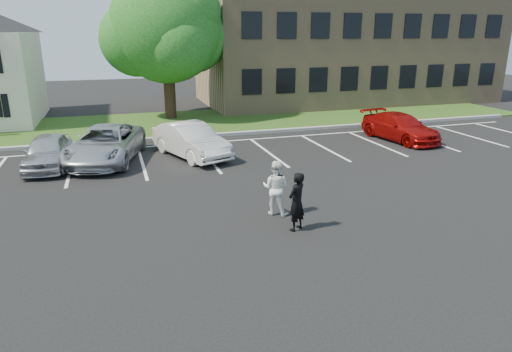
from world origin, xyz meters
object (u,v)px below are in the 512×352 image
(car_silver_minivan, at_px, (105,144))
(car_white_sedan, at_px, (191,140))
(office_building, at_px, (346,46))
(man_white_shirt, at_px, (276,188))
(car_red_compact, at_px, (400,127))
(man_black_suit, at_px, (297,202))
(car_silver_west, at_px, (48,152))
(tree, at_px, (167,30))

(car_silver_minivan, xyz_separation_m, car_white_sedan, (3.53, -0.36, -0.01))
(office_building, relative_size, man_white_shirt, 13.50)
(man_white_shirt, bearing_deg, car_red_compact, -105.53)
(office_building, bearing_deg, man_white_shirt, -122.52)
(man_white_shirt, distance_m, car_silver_minivan, 9.04)
(man_black_suit, distance_m, car_silver_minivan, 10.19)
(man_black_suit, xyz_separation_m, car_silver_west, (-7.16, 8.60, -0.16))
(car_silver_west, relative_size, car_silver_minivan, 0.74)
(tree, bearing_deg, car_silver_minivan, -113.39)
(man_white_shirt, distance_m, car_silver_west, 10.16)
(car_silver_minivan, bearing_deg, office_building, 52.18)
(office_building, height_order, car_silver_west, office_building)
(tree, xyz_separation_m, car_silver_minivan, (-3.99, -9.24, -4.61))
(car_silver_west, distance_m, car_white_sedan, 5.73)
(office_building, relative_size, car_red_compact, 4.92)
(tree, distance_m, man_white_shirt, 17.51)
(car_silver_minivan, bearing_deg, car_silver_west, -156.23)
(man_black_suit, distance_m, car_white_sedan, 8.66)
(man_white_shirt, bearing_deg, office_building, -86.23)
(tree, distance_m, car_silver_west, 12.30)
(office_building, distance_m, man_white_shirt, 25.14)
(tree, bearing_deg, office_building, 16.17)
(office_building, xyz_separation_m, car_silver_west, (-20.40, -13.66, -3.49))
(car_red_compact, bearing_deg, car_silver_minivan, 170.20)
(tree, relative_size, car_red_compact, 1.93)
(man_white_shirt, xyz_separation_m, car_white_sedan, (-1.27, 7.30, -0.10))
(man_white_shirt, bearing_deg, car_silver_west, -10.12)
(man_black_suit, xyz_separation_m, man_white_shirt, (-0.16, 1.25, 0.00))
(office_building, bearing_deg, car_silver_minivan, -143.73)
(car_silver_minivan, bearing_deg, tree, 82.53)
(car_red_compact, bearing_deg, man_black_suit, -145.37)
(car_silver_minivan, bearing_deg, car_white_sedan, 10.07)
(man_white_shirt, height_order, car_red_compact, man_white_shirt)
(man_black_suit, bearing_deg, tree, -119.58)
(man_white_shirt, relative_size, car_red_compact, 0.36)
(office_building, xyz_separation_m, car_silver_minivan, (-18.20, -13.36, -3.42))
(car_silver_west, bearing_deg, man_black_suit, -46.10)
(car_silver_west, xyz_separation_m, car_red_compact, (16.32, -0.02, -0.01))
(tree, xyz_separation_m, car_white_sedan, (-0.46, -9.60, -4.61))
(man_black_suit, relative_size, car_red_compact, 0.36)
(car_white_sedan, bearing_deg, man_white_shirt, -100.56)
(office_building, height_order, car_white_sedan, office_building)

